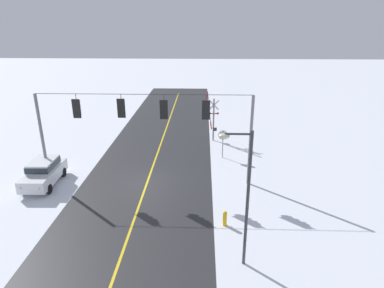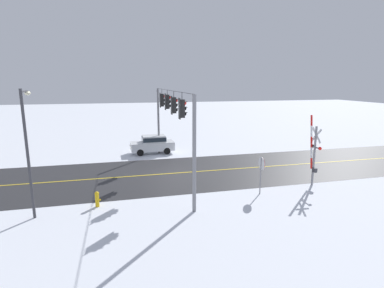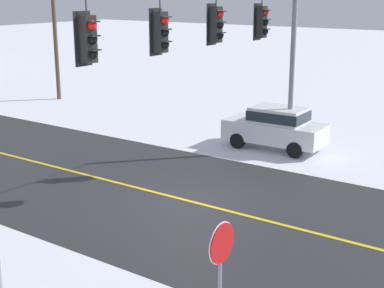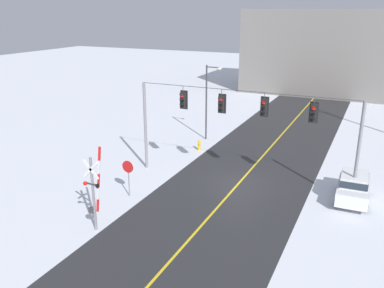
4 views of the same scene
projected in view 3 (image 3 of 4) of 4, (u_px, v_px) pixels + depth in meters
name	position (u px, v px, depth m)	size (l,w,h in m)	color
ground_plane	(189.00, 201.00, 17.52)	(160.00, 160.00, 0.00)	silver
road_asphalt	(57.00, 167.00, 20.85)	(9.00, 80.00, 0.01)	#28282B
lane_centre_line	(57.00, 167.00, 20.85)	(0.14, 72.00, 0.01)	gold
signal_span	(191.00, 60.00, 16.41)	(14.20, 0.47, 6.22)	gray
stop_sign	(221.00, 255.00, 10.20)	(0.80, 0.09, 2.35)	gray
parked_car_white	(276.00, 126.00, 23.11)	(1.91, 4.24, 1.74)	white
utility_pole	(55.00, 28.00, 32.88)	(1.80, 0.24, 8.15)	brown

